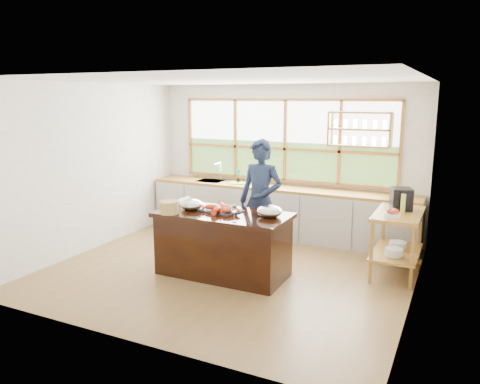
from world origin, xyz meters
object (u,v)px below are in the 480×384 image
Objects in this scene: espresso_machine at (401,199)px; island at (223,244)px; cook at (261,202)px; wicker_basket at (169,207)px.

island is at bearing -168.27° from espresso_machine.
island is at bearing -104.73° from cook.
wicker_basket is at bearing -125.99° from cook.
island is 6.88× the size of wicker_basket.
espresso_machine is at bearing 30.04° from island.
cook reaches higher than wicker_basket.
cook is 6.96× the size of wicker_basket.
cook is 5.96× the size of espresso_machine.
espresso_machine is 3.27m from wicker_basket.
island is 0.99× the size of cook.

